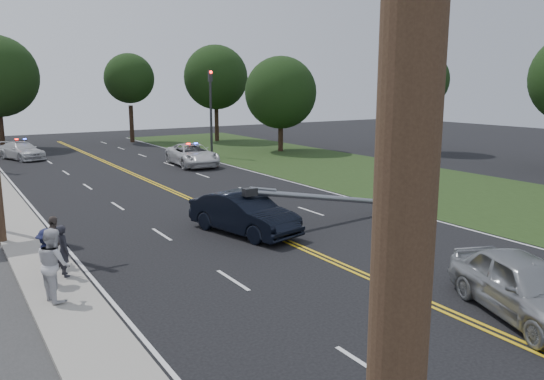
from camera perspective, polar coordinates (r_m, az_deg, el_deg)
ground at (r=15.69m, az=15.33°, el=-11.17°), size 120.00×120.00×0.00m
sidewalk at (r=20.61m, az=-24.15°, el=-6.17°), size 1.80×70.00×0.12m
grass_verge at (r=31.86m, az=18.49°, el=0.03°), size 12.00×80.00×0.01m
centerline_yellow at (r=23.20m, az=-3.20°, el=-3.43°), size 0.36×80.00×0.00m
traffic_signal at (r=44.05m, az=-6.60°, el=8.98°), size 0.28×0.41×7.05m
fallen_streetlight at (r=23.72m, az=8.03°, el=-0.94°), size 9.36×0.44×1.91m
utility_pole_near at (r=2.48m, az=13.80°, el=-7.53°), size 1.60×0.28×10.00m
tree_7 at (r=57.42m, az=-15.10°, el=11.50°), size 5.08×5.08×9.09m
tree_8 at (r=57.00m, az=-6.07°, el=11.95°), size 6.68×6.68×10.02m
tree_9 at (r=47.74m, az=0.95°, el=10.43°), size 6.37×6.37×8.41m
tree_13 at (r=48.44m, az=15.61°, el=11.29°), size 5.03×5.03×8.81m
crashed_sedan at (r=21.25m, az=-3.04°, el=-2.54°), size 2.88×5.26×1.64m
waiting_sedan at (r=15.20m, az=25.58°, el=-9.34°), size 3.50×5.18×1.64m
emergency_a at (r=39.70m, az=-8.55°, el=3.76°), size 3.13×5.99×1.61m
emergency_b at (r=47.03m, az=-25.32°, el=3.83°), size 3.46×5.22×1.41m
bystander_a at (r=17.42m, az=-21.52°, el=-6.07°), size 0.44×0.62×1.61m
bystander_b at (r=15.57m, az=-22.42°, el=-7.40°), size 0.95×1.11×2.01m
bystander_c at (r=16.95m, az=-22.95°, el=-6.58°), size 0.67×1.10×1.66m
bystander_d at (r=18.45m, az=-22.38°, el=-5.12°), size 0.85×1.04×1.65m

